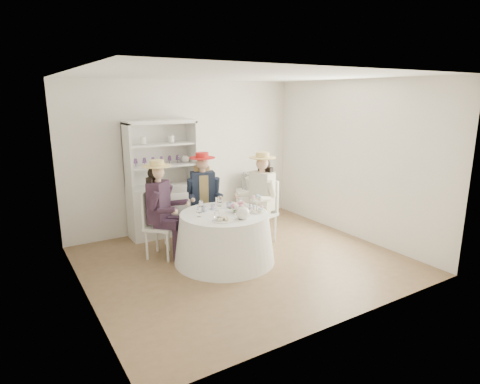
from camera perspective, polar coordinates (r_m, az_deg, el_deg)
ground at (r=6.16m, az=0.50°, el=-9.72°), size 4.50×4.50×0.00m
ceiling at (r=5.66m, az=0.55°, el=16.24°), size 4.50×4.50×0.00m
wall_back at (r=7.50m, az=-7.68°, el=5.16°), size 4.50×0.00×4.50m
wall_front at (r=4.25m, az=15.06°, el=-1.78°), size 4.50×0.00×4.50m
wall_left at (r=4.97m, az=-22.02°, el=-0.10°), size 0.00×4.50×4.50m
wall_right at (r=7.20m, az=15.91°, el=4.40°), size 0.00×4.50×4.50m
tea_table at (r=6.03m, az=-2.22°, el=-6.47°), size 1.51×1.51×0.75m
hutch at (r=7.20m, az=-10.93°, el=-0.42°), size 1.32×0.76×2.03m
side_table at (r=8.05m, az=1.42°, el=-1.71°), size 0.47×0.47×0.62m
hatbox at (r=7.94m, az=1.44°, el=1.57°), size 0.41×0.41×0.32m
guest_left at (r=6.14m, az=-11.25°, el=-1.63°), size 0.64×0.64×1.51m
guest_mid at (r=6.77m, az=-5.26°, el=0.06°), size 0.57×0.62×1.52m
guest_right at (r=6.64m, az=2.99°, el=-0.09°), size 0.63×0.58×1.54m
spare_chair at (r=6.57m, az=-9.04°, el=-3.70°), size 0.46×0.46×0.94m
teacup_a at (r=5.99m, az=-5.14°, el=-2.51°), size 0.09×0.09×0.06m
teacup_b at (r=6.10m, az=-3.89°, el=-2.17°), size 0.09×0.09×0.07m
teacup_c at (r=6.17m, az=-1.54°, el=-1.92°), size 0.13×0.13×0.07m
flower_bowl at (r=5.95m, az=-0.33°, el=-2.65°), size 0.22×0.22×0.05m
flower_arrangement at (r=5.94m, az=-0.27°, el=-1.98°), size 0.20×0.20×0.07m
table_teapot at (r=5.61m, az=0.41°, el=-3.00°), size 0.27×0.19×0.20m
sandwich_plate at (r=5.55m, az=-2.46°, el=-3.97°), size 0.29×0.29×0.06m
cupcake_stand at (r=5.95m, az=2.40°, el=-1.98°), size 0.26×0.26×0.25m
stemware_set at (r=5.89m, az=-2.27°, el=-2.33°), size 0.84×0.84×0.15m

